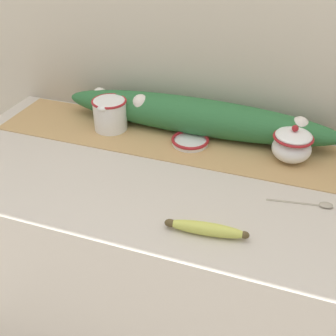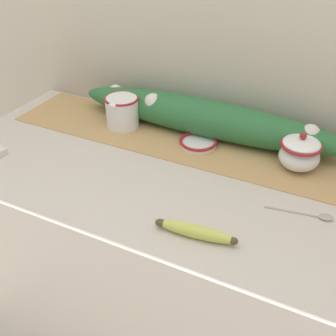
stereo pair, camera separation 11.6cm
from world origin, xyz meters
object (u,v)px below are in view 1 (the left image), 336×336
object	(u,v)px
small_dish	(190,141)
banana	(206,229)
cream_pitcher	(110,113)
sugar_bowl	(292,145)
spoon	(321,205)

from	to	relation	value
small_dish	banana	xyz separation A→B (m)	(0.16, -0.39, 0.00)
cream_pitcher	banana	bearing A→B (deg)	-42.08
cream_pitcher	banana	distance (m)	0.60
small_dish	banana	distance (m)	0.42
sugar_bowl	banana	xyz separation A→B (m)	(-0.15, -0.40, -0.04)
cream_pitcher	spoon	size ratio (longest dim) A/B	0.80
cream_pitcher	spoon	bearing A→B (deg)	-15.88
sugar_bowl	spoon	bearing A→B (deg)	-62.94
small_dish	banana	bearing A→B (deg)	-67.93
banana	sugar_bowl	bearing A→B (deg)	69.05
spoon	small_dish	bearing A→B (deg)	146.77
cream_pitcher	banana	world-z (taller)	cream_pitcher
cream_pitcher	small_dish	size ratio (longest dim) A/B	1.12
sugar_bowl	small_dish	bearing A→B (deg)	-178.43
small_dish	spoon	bearing A→B (deg)	-24.60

